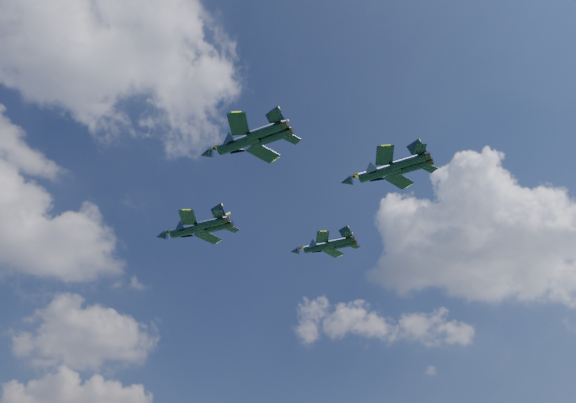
# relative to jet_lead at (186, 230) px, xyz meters

# --- Properties ---
(jet_lead) EXTENTS (13.27, 14.82, 3.84)m
(jet_lead) POSITION_rel_jet_lead_xyz_m (0.00, 0.00, 0.00)
(jet_lead) COLOR black
(jet_left) EXTENTS (12.85, 15.73, 3.95)m
(jet_left) POSITION_rel_jet_lead_xyz_m (-0.62, -23.30, 2.82)
(jet_left) COLOR black
(jet_right) EXTENTS (11.69, 12.94, 3.36)m
(jet_right) POSITION_rel_jet_lead_xyz_m (25.44, -3.51, 1.64)
(jet_right) COLOR black
(jet_slot) EXTENTS (12.09, 14.91, 3.73)m
(jet_slot) POSITION_rel_jet_lead_xyz_m (20.64, -29.83, 0.59)
(jet_slot) COLOR black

